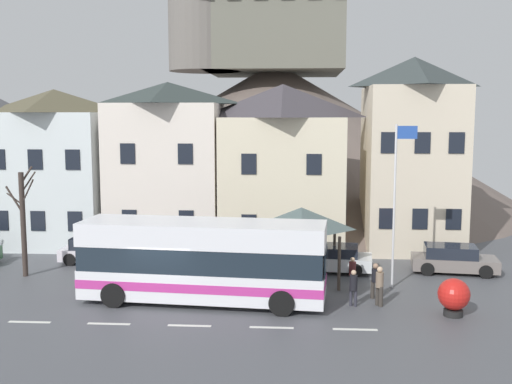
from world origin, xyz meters
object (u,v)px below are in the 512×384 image
object	(u,v)px
pedestrian_03	(379,285)
townhouse_01	(57,167)
pedestrian_02	(375,280)
bus_shelter	(301,219)
flagpole	(396,194)
bare_tree_01	(23,220)
townhouse_03	(283,166)
townhouse_04	(412,154)
pedestrian_01	(352,273)
public_bench	(302,260)
parked_car_02	(327,258)
transit_bus	(203,262)
parked_car_00	(98,250)
pedestrian_00	(353,285)
harbour_buoy	(454,296)
parked_car_03	(453,259)
hilltop_castle	(274,129)
townhouse_02	(169,164)

from	to	relation	value
pedestrian_03	townhouse_01	bearing A→B (deg)	147.88
pedestrian_02	bus_shelter	bearing A→B (deg)	137.79
flagpole	bare_tree_01	world-z (taller)	flagpole
townhouse_01	townhouse_03	world-z (taller)	townhouse_03
townhouse_04	bare_tree_01	xyz separation A→B (m)	(-19.42, -7.35, -2.74)
pedestrian_01	flagpole	xyz separation A→B (m)	(1.90, 0.64, 3.39)
townhouse_03	public_bench	bearing A→B (deg)	-78.45
townhouse_01	townhouse_04	xyz separation A→B (m)	(20.71, -0.13, 0.86)
parked_car_02	pedestrian_02	bearing A→B (deg)	117.78
bare_tree_01	parked_car_02	bearing A→B (deg)	7.68
townhouse_01	bus_shelter	bearing A→B (deg)	-26.73
transit_bus	parked_car_00	size ratio (longest dim) A/B	2.65
parked_car_02	pedestrian_00	world-z (taller)	pedestrian_00
pedestrian_01	harbour_buoy	xyz separation A→B (m)	(3.55, -3.14, 0.01)
townhouse_03	transit_bus	distance (m)	11.91
bare_tree_01	townhouse_01	bearing A→B (deg)	99.79
townhouse_04	parked_car_00	size ratio (longest dim) A/B	2.83
townhouse_03	pedestrian_01	world-z (taller)	townhouse_03
pedestrian_03	parked_car_03	bearing A→B (deg)	52.20
townhouse_04	hilltop_castle	distance (m)	20.32
transit_bus	bare_tree_01	bearing A→B (deg)	164.18
bus_shelter	parked_car_03	xyz separation A→B (m)	(7.41, 1.79, -2.23)
parked_car_02	townhouse_01	bearing A→B (deg)	-13.23
pedestrian_02	pedestrian_03	world-z (taller)	pedestrian_03
townhouse_02	flagpole	distance (m)	14.65
hilltop_castle	flagpole	bearing A→B (deg)	-76.58
hilltop_castle	bare_tree_01	bearing A→B (deg)	-112.96
pedestrian_00	public_bench	bearing A→B (deg)	108.90
parked_car_02	public_bench	size ratio (longest dim) A/B	2.71
transit_bus	pedestrian_01	bearing A→B (deg)	22.95
bus_shelter	townhouse_01	bearing A→B (deg)	153.27
bus_shelter	flagpole	distance (m)	4.45
townhouse_03	pedestrian_00	bearing A→B (deg)	-74.61
public_bench	pedestrian_02	bearing A→B (deg)	-57.61
townhouse_04	pedestrian_02	xyz separation A→B (m)	(-3.21, -9.93, -4.64)
townhouse_04	parked_car_03	distance (m)	7.26
townhouse_02	parked_car_03	world-z (taller)	townhouse_02
townhouse_02	pedestrian_02	world-z (taller)	townhouse_02
bus_shelter	pedestrian_03	distance (m)	5.29
townhouse_01	parked_car_00	size ratio (longest dim) A/B	2.38
townhouse_04	pedestrian_01	xyz separation A→B (m)	(-4.06, -8.82, -4.64)
flagpole	parked_car_03	bearing A→B (deg)	40.73
parked_car_02	flagpole	xyz separation A→B (m)	(2.84, -2.78, 3.55)
townhouse_02	parked_car_00	world-z (taller)	townhouse_02
bare_tree_01	parked_car_00	bearing A→B (deg)	49.06
bare_tree_01	flagpole	bearing A→B (deg)	-2.76
public_bench	harbour_buoy	size ratio (longest dim) A/B	1.18
pedestrian_03	hilltop_castle	bearing A→B (deg)	100.32
pedestrian_00	flagpole	size ratio (longest dim) A/B	0.21
townhouse_01	pedestrian_02	world-z (taller)	townhouse_01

